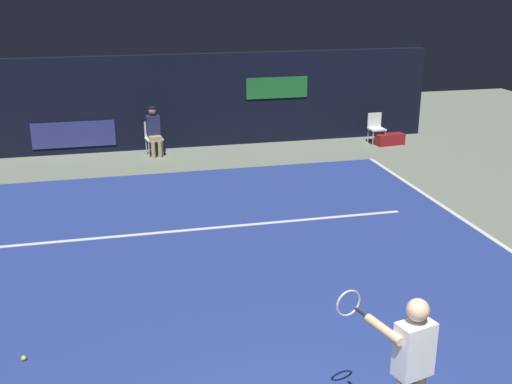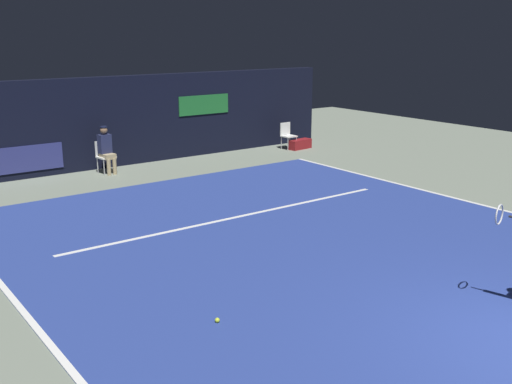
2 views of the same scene
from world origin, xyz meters
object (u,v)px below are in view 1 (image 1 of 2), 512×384
at_px(tennis_player, 410,367).
at_px(courtside_chair_near, 376,126).
at_px(equipment_bag, 390,139).
at_px(line_judge_on_chair, 154,131).
at_px(tennis_ball, 24,358).

bearing_deg(tennis_player, courtside_chair_near, 67.51).
bearing_deg(equipment_bag, line_judge_on_chair, 169.33).
relative_size(courtside_chair_near, equipment_bag, 1.05).
xyz_separation_m(courtside_chair_near, tennis_ball, (-8.77, -9.19, -0.46)).
bearing_deg(courtside_chair_near, equipment_bag, -37.09).
height_order(tennis_player, tennis_ball, tennis_player).
xyz_separation_m(line_judge_on_chair, equipment_bag, (6.69, -0.42, -0.53)).
bearing_deg(tennis_player, equipment_bag, 65.63).
relative_size(courtside_chair_near, tennis_ball, 12.94).
bearing_deg(courtside_chair_near, line_judge_on_chair, 178.55).
xyz_separation_m(tennis_player, equipment_bag, (5.20, 11.47, -0.83)).
bearing_deg(courtside_chair_near, tennis_ball, -133.65).
xyz_separation_m(courtside_chair_near, equipment_bag, (0.34, -0.26, -0.34)).
height_order(line_judge_on_chair, courtside_chair_near, line_judge_on_chair).
relative_size(line_judge_on_chair, equipment_bag, 1.57).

